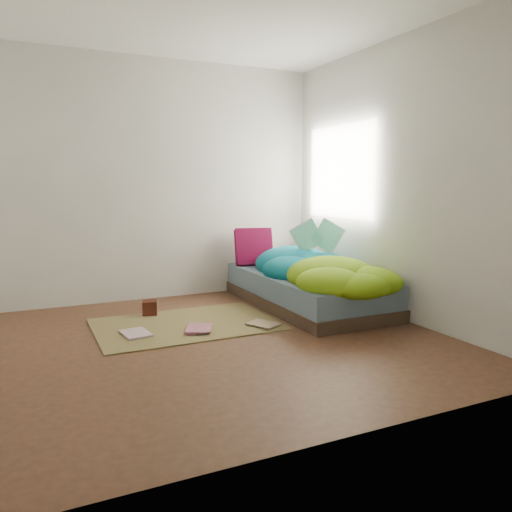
{
  "coord_description": "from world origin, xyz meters",
  "views": [
    {
      "loc": [
        -1.45,
        -3.68,
        1.26
      ],
      "look_at": [
        0.65,
        0.75,
        0.56
      ],
      "focal_mm": 35.0,
      "sensor_mm": 36.0,
      "label": 1
    }
  ],
  "objects_px": {
    "floor_book_a": "(123,336)",
    "pillow_magenta": "(254,247)",
    "wooden_box": "(150,308)",
    "open_book": "(318,227)",
    "bed": "(307,290)",
    "floor_book_b": "(186,329)"
  },
  "relations": [
    {
      "from": "floor_book_a",
      "to": "pillow_magenta",
      "type": "bearing_deg",
      "value": 25.27
    },
    {
      "from": "wooden_box",
      "to": "floor_book_a",
      "type": "relative_size",
      "value": 0.47
    },
    {
      "from": "open_book",
      "to": "floor_book_a",
      "type": "height_order",
      "value": "open_book"
    },
    {
      "from": "open_book",
      "to": "floor_book_a",
      "type": "xyz_separation_m",
      "value": [
        -2.11,
        -0.38,
        -0.8
      ]
    },
    {
      "from": "bed",
      "to": "floor_book_b",
      "type": "bearing_deg",
      "value": -165.39
    },
    {
      "from": "floor_book_a",
      "to": "open_book",
      "type": "bearing_deg",
      "value": 3.13
    },
    {
      "from": "wooden_box",
      "to": "open_book",
      "type": "bearing_deg",
      "value": -7.83
    },
    {
      "from": "bed",
      "to": "floor_book_b",
      "type": "distance_m",
      "value": 1.49
    },
    {
      "from": "pillow_magenta",
      "to": "floor_book_b",
      "type": "xyz_separation_m",
      "value": [
        -1.17,
        -1.12,
        -0.52
      ]
    },
    {
      "from": "open_book",
      "to": "wooden_box",
      "type": "distance_m",
      "value": 1.91
    },
    {
      "from": "wooden_box",
      "to": "floor_book_b",
      "type": "bearing_deg",
      "value": -76.79
    },
    {
      "from": "wooden_box",
      "to": "pillow_magenta",
      "type": "bearing_deg",
      "value": 18.86
    },
    {
      "from": "floor_book_b",
      "to": "pillow_magenta",
      "type": "bearing_deg",
      "value": 67.95
    },
    {
      "from": "bed",
      "to": "open_book",
      "type": "bearing_deg",
      "value": 18.49
    },
    {
      "from": "bed",
      "to": "floor_book_b",
      "type": "xyz_separation_m",
      "value": [
        -1.43,
        -0.37,
        -0.14
      ]
    },
    {
      "from": "open_book",
      "to": "wooden_box",
      "type": "relative_size",
      "value": 3.42
    },
    {
      "from": "pillow_magenta",
      "to": "floor_book_a",
      "type": "relative_size",
      "value": 1.46
    },
    {
      "from": "bed",
      "to": "pillow_magenta",
      "type": "relative_size",
      "value": 4.76
    },
    {
      "from": "pillow_magenta",
      "to": "open_book",
      "type": "distance_m",
      "value": 0.85
    },
    {
      "from": "bed",
      "to": "wooden_box",
      "type": "xyz_separation_m",
      "value": [
        -1.59,
        0.29,
        -0.09
      ]
    },
    {
      "from": "bed",
      "to": "floor_book_b",
      "type": "height_order",
      "value": "bed"
    },
    {
      "from": "floor_book_b",
      "to": "bed",
      "type": "bearing_deg",
      "value": 38.8
    }
  ]
}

